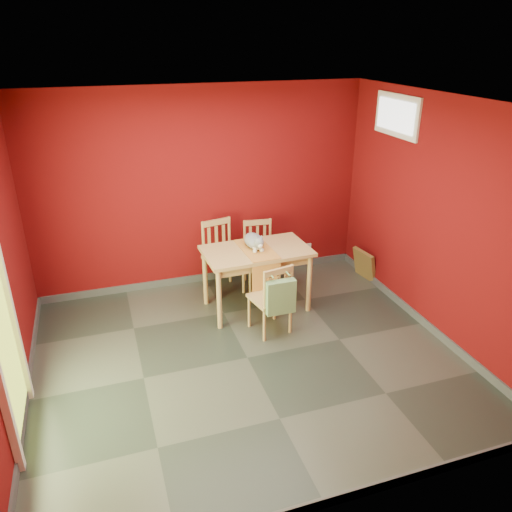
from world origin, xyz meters
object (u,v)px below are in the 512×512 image
object	(u,v)px
chair_far_right	(260,253)
tote_bag	(281,297)
picture_frame	(364,265)
cat	(254,238)
chair_near	(272,298)
dining_table	(257,257)
chair_far_left	(222,256)

from	to	relation	value
chair_far_right	tote_bag	xyz separation A→B (m)	(-0.24, -1.44, 0.11)
tote_bag	picture_frame	xyz separation A→B (m)	(1.73, 1.12, -0.36)
chair_far_right	cat	distance (m)	0.76
chair_far_right	tote_bag	size ratio (longest dim) A/B	1.95
chair_near	cat	bearing A→B (deg)	89.41
chair_near	cat	xyz separation A→B (m)	(0.01, 0.69, 0.48)
dining_table	chair_near	xyz separation A→B (m)	(-0.01, -0.60, -0.26)
chair_far_right	chair_near	size ratio (longest dim) A/B	1.03
cat	picture_frame	bearing A→B (deg)	-12.17
tote_bag	cat	xyz separation A→B (m)	(-0.02, 0.90, 0.36)
picture_frame	chair_near	bearing A→B (deg)	-152.69
tote_bag	picture_frame	distance (m)	2.09
picture_frame	tote_bag	bearing A→B (deg)	-147.07
chair_far_left	tote_bag	bearing A→B (deg)	-78.23
dining_table	cat	xyz separation A→B (m)	(-0.01, 0.09, 0.22)
dining_table	tote_bag	bearing A→B (deg)	-89.13
cat	picture_frame	size ratio (longest dim) A/B	1.04
cat	chair_far_right	bearing A→B (deg)	44.81
dining_table	chair_far_right	size ratio (longest dim) A/B	1.46
chair_far_left	tote_bag	distance (m)	1.47
tote_bag	chair_near	bearing A→B (deg)	97.20
dining_table	cat	bearing A→B (deg)	94.97
chair_far_left	chair_far_right	bearing A→B (deg)	0.13
picture_frame	dining_table	bearing A→B (deg)	-170.06
cat	picture_frame	distance (m)	1.90
dining_table	chair_far_left	bearing A→B (deg)	114.74
chair_far_left	picture_frame	size ratio (longest dim) A/B	2.23
chair_far_right	cat	size ratio (longest dim) A/B	1.98
cat	picture_frame	world-z (taller)	cat
dining_table	picture_frame	size ratio (longest dim) A/B	3.02
tote_bag	picture_frame	size ratio (longest dim) A/B	1.06
dining_table	picture_frame	world-z (taller)	dining_table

